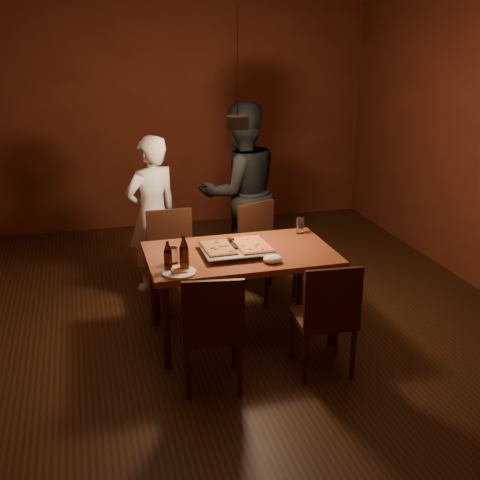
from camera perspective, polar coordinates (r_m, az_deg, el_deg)
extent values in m
plane|color=#351F0E|center=(5.37, -0.22, -7.72)|extent=(6.00, 6.00, 0.00)
plane|color=maroon|center=(7.79, -6.05, 11.55)|extent=(5.00, 0.00, 5.00)
plane|color=maroon|center=(2.29, 19.77, -9.06)|extent=(5.00, 0.00, 5.00)
cube|color=brown|center=(4.85, 0.00, -1.39)|extent=(1.50, 0.90, 0.05)
cylinder|color=#38190F|center=(4.55, -7.01, -8.18)|extent=(0.06, 0.06, 0.70)
cylinder|color=#38190F|center=(4.89, 8.80, -6.25)|extent=(0.06, 0.06, 0.70)
cylinder|color=#38190F|center=(5.22, -8.22, -4.52)|extent=(0.06, 0.06, 0.70)
cylinder|color=#38190F|center=(5.51, 5.73, -3.07)|extent=(0.06, 0.06, 0.70)
cube|color=#38190F|center=(5.48, -6.29, -2.31)|extent=(0.42, 0.42, 0.04)
cube|color=#38190F|center=(5.58, -6.69, 0.68)|extent=(0.42, 0.03, 0.45)
cube|color=#38190F|center=(5.70, 2.72, -1.37)|extent=(0.55, 0.55, 0.04)
cube|color=#38190F|center=(5.75, 1.52, 1.39)|extent=(0.40, 0.19, 0.45)
cube|color=#38190F|center=(4.31, -2.69, -8.56)|extent=(0.48, 0.48, 0.04)
cube|color=#38190F|center=(4.03, -2.54, -6.80)|extent=(0.42, 0.09, 0.45)
cube|color=#38190F|center=(4.52, 7.87, -7.30)|extent=(0.45, 0.45, 0.04)
cube|color=#38190F|center=(4.26, 8.83, -5.53)|extent=(0.42, 0.06, 0.45)
cube|color=silver|center=(4.80, -0.36, -1.00)|extent=(0.56, 0.46, 0.05)
cube|color=maroon|center=(4.77, -2.07, -0.72)|extent=(0.24, 0.36, 0.02)
cube|color=gold|center=(4.84, 1.11, -0.42)|extent=(0.27, 0.42, 0.02)
cylinder|color=black|center=(4.47, -6.83, -2.02)|extent=(0.06, 0.06, 0.15)
cone|color=black|center=(4.43, -6.89, -0.61)|extent=(0.06, 0.06, 0.08)
cylinder|color=black|center=(4.46, -5.31, -1.87)|extent=(0.07, 0.07, 0.17)
cone|color=black|center=(4.41, -5.36, -0.24)|extent=(0.07, 0.07, 0.10)
cylinder|color=silver|center=(4.62, -6.39, -1.45)|extent=(0.08, 0.08, 0.12)
cylinder|color=silver|center=(5.29, 5.71, 1.37)|extent=(0.07, 0.07, 0.14)
cylinder|color=white|center=(4.44, -5.80, -3.07)|extent=(0.25, 0.25, 0.02)
cube|color=gold|center=(4.43, -5.80, -2.90)|extent=(0.11, 0.09, 0.01)
ellipsoid|color=white|center=(4.61, 3.11, -1.81)|extent=(0.15, 0.11, 0.06)
imported|color=white|center=(5.84, -8.32, 2.42)|extent=(0.66, 0.56, 1.52)
imported|color=black|center=(6.06, 0.06, 4.55)|extent=(0.98, 0.82, 1.79)
cylinder|color=black|center=(4.83, -0.25, 11.10)|extent=(0.18, 0.18, 0.10)
cylinder|color=black|center=(4.78, -0.26, 17.63)|extent=(0.01, 0.01, 1.00)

